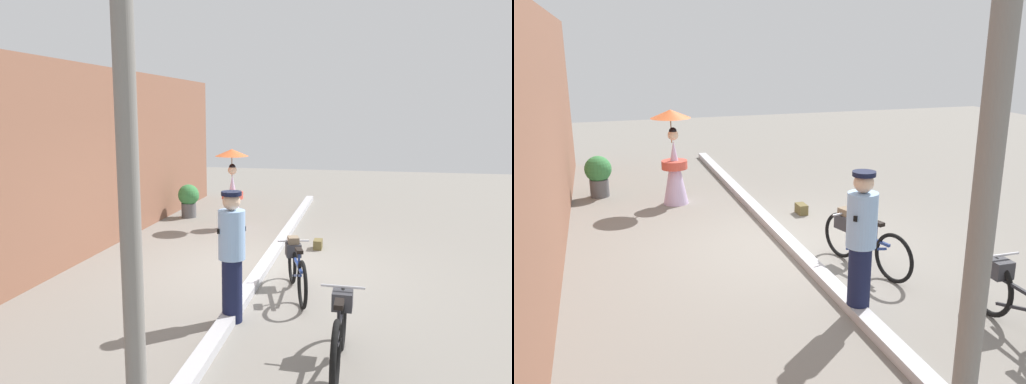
{
  "view_description": "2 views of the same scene",
  "coord_description": "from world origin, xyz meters",
  "views": [
    {
      "loc": [
        -8.24,
        -1.65,
        2.67
      ],
      "look_at": [
        0.44,
        0.24,
        1.25
      ],
      "focal_mm": 35.96,
      "sensor_mm": 36.0,
      "label": 1
    },
    {
      "loc": [
        -7.26,
        2.66,
        3.02
      ],
      "look_at": [
        0.25,
        0.23,
        0.82
      ],
      "focal_mm": 37.85,
      "sensor_mm": 36.0,
      "label": 2
    }
  ],
  "objects": [
    {
      "name": "backpack_on_pavement",
      "position": [
        1.49,
        -0.77,
        0.09
      ],
      "size": [
        0.29,
        0.16,
        0.18
      ],
      "color": "brown",
      "rests_on": "ground_plane"
    },
    {
      "name": "person_with_parasol",
      "position": [
        2.86,
        1.32,
        0.89
      ],
      "size": [
        0.76,
        0.76,
        1.81
      ],
      "color": "silver",
      "rests_on": "ground_plane"
    },
    {
      "name": "ground_plane",
      "position": [
        0.0,
        0.0,
        0.0
      ],
      "size": [
        30.0,
        30.0,
        0.0
      ],
      "primitive_type": "plane",
      "color": "gray"
    },
    {
      "name": "building_wall",
      "position": [
        0.0,
        3.46,
        1.75
      ],
      "size": [
        14.0,
        0.4,
        3.49
      ],
      "primitive_type": "cube",
      "color": "brown",
      "rests_on": "ground_plane"
    },
    {
      "name": "sidewalk_curb",
      "position": [
        0.0,
        0.0,
        0.06
      ],
      "size": [
        14.0,
        0.2,
        0.12
      ],
      "primitive_type": "cube",
      "color": "#B2B2B7",
      "rests_on": "ground_plane"
    },
    {
      "name": "person_officer",
      "position": [
        -2.23,
        -0.03,
        0.9
      ],
      "size": [
        0.34,
        0.34,
        1.68
      ],
      "color": "#141938",
      "rests_on": "ground_plane"
    },
    {
      "name": "bicycle_far_side",
      "position": [
        -3.13,
        -1.43,
        0.41
      ],
      "size": [
        1.7,
        0.48,
        0.81
      ],
      "color": "black",
      "rests_on": "ground_plane"
    },
    {
      "name": "utility_pole",
      "position": [
        -4.43,
        0.24,
        2.4
      ],
      "size": [
        0.18,
        0.18,
        4.8
      ],
      "primitive_type": "cylinder",
      "color": "slate",
      "rests_on": "ground_plane"
    },
    {
      "name": "bicycle_near_officer",
      "position": [
        -1.0,
        -0.68,
        0.41
      ],
      "size": [
        1.65,
        0.61,
        0.76
      ],
      "color": "black",
      "rests_on": "ground_plane"
    },
    {
      "name": "potted_plant_by_door",
      "position": [
        3.82,
        2.7,
        0.48
      ],
      "size": [
        0.54,
        0.53,
        0.83
      ],
      "color": "#59595B",
      "rests_on": "ground_plane"
    }
  ]
}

